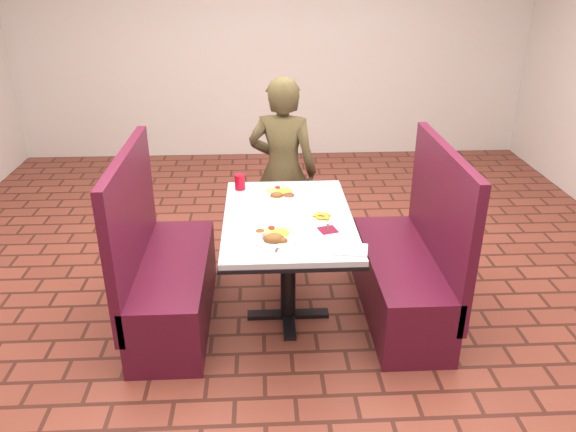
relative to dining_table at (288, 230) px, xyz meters
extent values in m
plane|color=brown|center=(0.00, 0.00, -0.65)|extent=(7.00, 7.00, 0.00)
cube|color=silver|center=(0.00, 3.50, 0.75)|extent=(6.00, 0.04, 2.80)
cube|color=silver|center=(0.00, 0.00, 0.08)|extent=(0.80, 1.20, 0.03)
cube|color=black|center=(0.00, 0.00, 0.05)|extent=(0.81, 1.21, 0.02)
cylinder|color=black|center=(0.00, 0.00, -0.30)|extent=(0.10, 0.10, 0.69)
cube|color=black|center=(0.00, 0.00, -0.64)|extent=(0.55, 0.08, 0.03)
cube|color=black|center=(0.00, 0.00, -0.64)|extent=(0.08, 0.55, 0.03)
cube|color=#561328|center=(-0.75, 0.00, -0.43)|extent=(0.45, 1.20, 0.45)
cube|color=#561328|center=(-0.97, 0.00, 0.05)|extent=(0.06, 1.20, 0.95)
cube|color=#561328|center=(0.75, 0.00, -0.43)|extent=(0.45, 1.20, 0.45)
cube|color=#561328|center=(0.97, 0.00, 0.05)|extent=(0.06, 1.20, 0.95)
imported|color=brown|center=(0.01, 0.87, 0.07)|extent=(0.60, 0.47, 1.46)
cylinder|color=white|center=(-0.09, -0.31, 0.10)|extent=(0.27, 0.27, 0.02)
ellipsoid|color=gold|center=(-0.06, -0.27, 0.14)|extent=(0.11, 0.11, 0.05)
ellipsoid|color=#93CF52|center=(-0.14, -0.26, 0.13)|extent=(0.11, 0.09, 0.04)
cylinder|color=red|center=(-0.11, -0.24, 0.13)|extent=(0.04, 0.04, 0.01)
ellipsoid|color=brown|center=(-0.10, -0.36, 0.15)|extent=(0.12, 0.09, 0.07)
ellipsoid|color=brown|center=(-0.05, -0.38, 0.13)|extent=(0.07, 0.05, 0.04)
cylinder|color=white|center=(-0.17, -0.32, 0.13)|extent=(0.06, 0.06, 0.04)
cylinder|color=brown|center=(-0.17, -0.32, 0.15)|extent=(0.05, 0.05, 0.01)
cylinder|color=white|center=(-0.03, 0.33, 0.10)|extent=(0.26, 0.26, 0.02)
ellipsoid|color=gold|center=(0.00, 0.37, 0.14)|extent=(0.11, 0.11, 0.05)
ellipsoid|color=#93CF52|center=(-0.08, 0.38, 0.13)|extent=(0.11, 0.09, 0.03)
cylinder|color=red|center=(-0.05, 0.40, 0.13)|extent=(0.04, 0.04, 0.01)
ellipsoid|color=maroon|center=(0.02, 0.30, 0.13)|extent=(0.08, 0.08, 0.03)
ellipsoid|color=brown|center=(-0.06, 0.29, 0.14)|extent=(0.09, 0.07, 0.05)
cylinder|color=white|center=(0.21, -0.05, 0.10)|extent=(0.18, 0.18, 0.01)
cube|color=maroon|center=(0.23, -0.21, 0.10)|extent=(0.13, 0.13, 0.00)
cube|color=silver|center=(0.23, -0.17, 0.10)|extent=(0.02, 0.13, 0.00)
cylinder|color=#B40C1D|center=(-0.31, 0.46, 0.15)|extent=(0.07, 0.07, 0.11)
cube|color=silver|center=(0.32, -0.47, 0.10)|extent=(0.22, 0.18, 0.01)
cube|color=#BBBBC0|center=(-0.07, -0.40, 0.11)|extent=(0.06, 0.19, 0.00)
cube|color=silver|center=(-0.10, -0.34, 0.11)|extent=(0.01, 0.13, 0.00)
camera|label=1|loc=(-0.16, -3.18, 1.56)|focal=35.00mm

